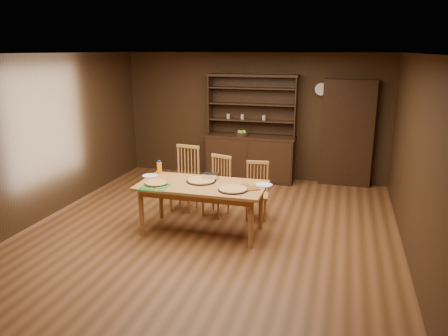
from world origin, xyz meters
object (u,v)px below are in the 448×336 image
(chair_center, at_px, (218,184))
(dining_table, at_px, (202,190))
(chair_right, at_px, (257,188))
(china_hutch, at_px, (251,152))
(juice_bottle, at_px, (159,168))
(chair_left, at_px, (186,176))

(chair_center, bearing_deg, dining_table, -72.31)
(chair_center, xyz_separation_m, chair_right, (0.64, 0.03, -0.04))
(china_hutch, xyz_separation_m, dining_table, (-0.11, -2.87, 0.07))
(china_hutch, distance_m, dining_table, 2.88)
(china_hutch, relative_size, dining_table, 1.17)
(china_hutch, bearing_deg, juice_bottle, -110.33)
(chair_right, distance_m, juice_bottle, 1.59)
(chair_left, relative_size, chair_right, 1.18)
(china_hutch, height_order, chair_left, china_hutch)
(chair_left, distance_m, chair_center, 0.63)
(china_hutch, xyz_separation_m, chair_right, (0.55, -2.05, -0.11))
(china_hutch, bearing_deg, chair_left, -109.61)
(juice_bottle, bearing_deg, chair_right, 17.37)
(china_hutch, distance_m, chair_center, 2.09)
(chair_center, height_order, juice_bottle, chair_center)
(dining_table, bearing_deg, chair_left, 123.22)
(chair_right, relative_size, juice_bottle, 4.38)
(chair_left, distance_m, juice_bottle, 0.65)
(dining_table, relative_size, chair_right, 2.01)
(dining_table, xyz_separation_m, chair_left, (-0.59, 0.91, -0.09))
(dining_table, xyz_separation_m, juice_bottle, (-0.83, 0.36, 0.18))
(dining_table, distance_m, chair_left, 1.09)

